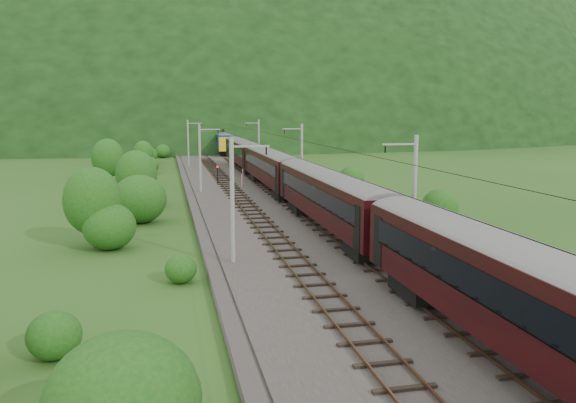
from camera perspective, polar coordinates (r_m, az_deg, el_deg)
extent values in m
plane|color=#244917|center=(37.72, 3.87, -6.03)|extent=(600.00, 600.00, 0.00)
cube|color=#38332D|center=(47.09, 0.46, -2.73)|extent=(14.00, 220.00, 0.30)
cube|color=brown|center=(46.44, -3.29, -2.48)|extent=(0.08, 220.00, 0.15)
cube|color=brown|center=(46.68, -1.55, -2.41)|extent=(0.08, 220.00, 0.15)
cube|color=black|center=(46.58, -2.42, -2.61)|extent=(2.40, 220.00, 0.12)
cube|color=brown|center=(47.42, 2.45, -2.23)|extent=(0.08, 220.00, 0.15)
cube|color=brown|center=(47.80, 4.11, -2.15)|extent=(0.08, 220.00, 0.15)
cube|color=black|center=(47.63, 3.28, -2.35)|extent=(2.40, 220.00, 0.12)
cylinder|color=gray|center=(35.59, -5.68, 0.11)|extent=(0.28, 0.28, 8.00)
cube|color=gray|center=(35.37, -3.83, 5.62)|extent=(2.40, 0.12, 0.12)
cylinder|color=black|center=(35.55, -2.22, 5.17)|extent=(0.10, 0.10, 0.50)
cylinder|color=gray|center=(67.26, -8.93, 4.34)|extent=(0.28, 0.28, 8.00)
cube|color=gray|center=(67.15, -7.97, 7.27)|extent=(2.40, 0.12, 0.12)
cylinder|color=black|center=(67.24, -7.11, 7.03)|extent=(0.10, 0.10, 0.50)
cylinder|color=gray|center=(99.14, -10.10, 5.86)|extent=(0.28, 0.28, 8.00)
cube|color=gray|center=(99.07, -9.46, 7.85)|extent=(2.40, 0.12, 0.12)
cylinder|color=black|center=(99.13, -8.87, 7.69)|extent=(0.10, 0.10, 0.50)
cylinder|color=gray|center=(131.09, -10.71, 6.64)|extent=(0.28, 0.28, 8.00)
cube|color=gray|center=(131.03, -10.22, 8.14)|extent=(2.40, 0.12, 0.12)
cylinder|color=black|center=(131.08, -9.78, 8.02)|extent=(0.10, 0.10, 0.50)
cylinder|color=gray|center=(163.05, -11.08, 7.11)|extent=(0.28, 0.28, 8.00)
cube|color=gray|center=(163.00, -10.69, 8.32)|extent=(2.40, 0.12, 0.12)
cylinder|color=black|center=(163.04, -10.33, 8.22)|extent=(0.10, 0.10, 0.50)
cylinder|color=gray|center=(39.01, 12.72, 0.73)|extent=(0.28, 0.28, 8.00)
cube|color=gray|center=(38.17, 11.26, 5.73)|extent=(2.40, 0.12, 0.12)
cylinder|color=black|center=(37.80, 9.85, 5.28)|extent=(0.10, 0.10, 0.50)
cylinder|color=gray|center=(69.13, 1.41, 4.58)|extent=(0.28, 0.28, 8.00)
cube|color=gray|center=(68.66, 0.44, 7.40)|extent=(2.40, 0.12, 0.12)
cylinder|color=black|center=(68.46, -0.38, 7.14)|extent=(0.10, 0.10, 0.50)
cylinder|color=gray|center=(100.42, -2.98, 6.03)|extent=(0.28, 0.28, 8.00)
cube|color=gray|center=(100.10, -3.68, 7.96)|extent=(2.40, 0.12, 0.12)
cylinder|color=black|center=(99.96, -4.25, 7.78)|extent=(0.10, 0.10, 0.50)
cylinder|color=gray|center=(132.05, -5.29, 6.78)|extent=(0.28, 0.28, 8.00)
cube|color=gray|center=(131.81, -5.83, 8.24)|extent=(2.40, 0.12, 0.12)
cylinder|color=black|center=(131.70, -6.27, 8.11)|extent=(0.10, 0.10, 0.50)
cylinder|color=gray|center=(163.83, -6.70, 7.23)|extent=(0.28, 0.28, 8.00)
cube|color=gray|center=(163.63, -7.15, 8.41)|extent=(2.40, 0.12, 0.12)
cylinder|color=black|center=(163.55, -7.50, 8.30)|extent=(0.10, 0.10, 0.50)
cylinder|color=black|center=(45.68, -2.48, 5.70)|extent=(0.03, 198.00, 0.03)
cylinder|color=black|center=(46.74, 3.36, 5.77)|extent=(0.03, 198.00, 0.03)
ellipsoid|color=black|center=(295.25, -10.51, 7.18)|extent=(504.00, 360.00, 244.00)
cube|color=black|center=(22.36, 23.21, -9.12)|extent=(3.14, 23.82, 3.25)
cylinder|color=slate|center=(21.97, 23.45, -5.50)|extent=(3.14, 23.70, 3.14)
cube|color=black|center=(21.38, 19.77, -8.65)|extent=(0.05, 20.96, 1.25)
cube|color=black|center=(23.19, 26.50, -7.70)|extent=(0.05, 20.96, 1.25)
cube|color=black|center=(29.80, 13.54, -8.33)|extent=(2.38, 3.46, 0.97)
cube|color=black|center=(44.38, 4.33, 0.47)|extent=(3.14, 23.82, 3.25)
cylinder|color=slate|center=(44.18, 4.35, 2.34)|extent=(3.14, 23.70, 3.14)
cube|color=black|center=(43.89, 2.35, 0.90)|extent=(0.05, 20.96, 1.25)
cube|color=black|center=(44.80, 6.28, 1.02)|extent=(0.05, 20.96, 1.25)
cube|color=black|center=(37.04, 8.01, -4.70)|extent=(2.38, 3.46, 0.97)
cube|color=black|center=(52.65, 1.69, -0.45)|extent=(2.38, 3.46, 0.97)
cube|color=black|center=(68.37, -1.68, 3.58)|extent=(3.14, 23.82, 3.25)
cylinder|color=slate|center=(68.24, -1.69, 4.80)|extent=(3.14, 23.70, 3.14)
cube|color=black|center=(68.05, -3.00, 3.87)|extent=(0.05, 20.96, 1.25)
cube|color=black|center=(68.64, -0.38, 3.93)|extent=(0.05, 20.96, 1.25)
cube|color=black|center=(60.52, -0.20, 0.83)|extent=(2.38, 3.46, 0.97)
cube|color=black|center=(76.76, -2.84, 2.61)|extent=(2.38, 3.46, 0.97)
cube|color=black|center=(92.82, -4.56, 5.05)|extent=(3.14, 23.82, 3.25)
cylinder|color=slate|center=(92.72, -4.57, 5.95)|extent=(3.14, 23.70, 3.14)
cube|color=black|center=(92.58, -5.54, 5.27)|extent=(0.05, 20.96, 1.25)
cube|color=black|center=(93.02, -3.59, 5.31)|extent=(0.05, 20.96, 1.25)
cube|color=black|center=(84.78, -3.76, 3.23)|extent=(2.38, 3.46, 0.97)
cube|color=black|center=(101.22, -5.20, 4.19)|extent=(2.38, 3.46, 0.97)
cube|color=navy|center=(127.11, -6.73, 6.15)|extent=(3.14, 19.49, 3.25)
cylinder|color=slate|center=(127.04, -6.74, 6.81)|extent=(3.14, 19.39, 3.14)
cube|color=black|center=(126.94, -7.45, 6.31)|extent=(0.05, 17.15, 1.25)
cube|color=black|center=(127.26, -6.01, 6.34)|extent=(0.05, 17.15, 1.25)
cube|color=black|center=(120.47, -6.38, 4.98)|extent=(2.38, 3.46, 0.97)
cube|color=black|center=(134.02, -7.01, 5.40)|extent=(2.38, 3.46, 0.97)
cube|color=gold|center=(136.61, -7.13, 6.26)|extent=(3.20, 0.50, 2.92)
cube|color=gold|center=(117.65, -6.25, 5.81)|extent=(3.20, 0.50, 2.92)
cube|color=black|center=(130.00, -6.88, 7.19)|extent=(0.08, 1.60, 0.97)
cylinder|color=red|center=(71.96, -4.71, 2.17)|extent=(0.17, 0.17, 1.57)
cylinder|color=red|center=(78.96, -4.60, 2.78)|extent=(0.16, 0.16, 1.52)
cylinder|color=black|center=(73.87, -7.16, 2.59)|extent=(0.16, 0.16, 2.28)
sphere|color=red|center=(73.75, -7.17, 3.51)|extent=(0.27, 0.27, 0.27)
ellipsoid|color=#164E14|center=(17.04, -16.42, -19.07)|extent=(4.35, 4.35, 3.91)
ellipsoid|color=#164E14|center=(25.03, -22.66, -12.45)|extent=(2.17, 2.17, 1.96)
ellipsoid|color=#164E14|center=(33.31, -10.83, -6.76)|extent=(1.86, 1.86, 1.67)
ellipsoid|color=#164E14|center=(42.25, -17.69, -2.42)|extent=(3.78, 3.78, 3.40)
ellipsoid|color=#164E14|center=(51.41, -14.86, 0.25)|extent=(4.79, 4.79, 4.31)
ellipsoid|color=#164E14|center=(61.02, -15.32, 1.48)|extent=(4.48, 4.48, 4.03)
ellipsoid|color=#164E14|center=(72.28, -15.73, 2.08)|extent=(2.97, 2.97, 2.67)
ellipsoid|color=#164E14|center=(79.91, -14.38, 2.67)|extent=(2.58, 2.58, 2.33)
ellipsoid|color=#164E14|center=(91.50, -13.88, 3.59)|extent=(2.93, 2.93, 2.63)
ellipsoid|color=#164E14|center=(102.41, -14.49, 4.47)|extent=(4.24, 4.24, 3.82)
ellipsoid|color=#164E14|center=(109.61, -14.04, 4.62)|extent=(3.53, 3.53, 3.18)
ellipsoid|color=#164E14|center=(121.24, -12.62, 5.02)|extent=(3.19, 3.19, 2.87)
ellipsoid|color=#164E14|center=(128.17, -13.54, 5.24)|extent=(3.35, 3.35, 3.02)
cylinder|color=black|center=(43.29, -19.11, -2.35)|extent=(0.24, 0.24, 3.21)
ellipsoid|color=#164E14|center=(42.98, -19.24, 0.06)|extent=(4.13, 4.13, 4.96)
cylinder|color=black|center=(59.45, -15.08, 0.90)|extent=(0.24, 0.24, 3.23)
ellipsoid|color=#164E14|center=(59.22, -15.15, 2.66)|extent=(4.15, 4.15, 4.98)
cylinder|color=black|center=(79.35, -17.76, 2.85)|extent=(0.24, 0.24, 3.37)
ellipsoid|color=#164E14|center=(79.17, -17.83, 4.24)|extent=(4.33, 4.33, 5.20)
cylinder|color=black|center=(98.24, -14.46, 3.94)|extent=(0.24, 0.24, 2.64)
ellipsoid|color=#164E14|center=(98.12, -14.50, 4.81)|extent=(3.39, 3.39, 4.07)
ellipsoid|color=#164E14|center=(37.45, 20.97, -5.44)|extent=(1.84, 1.84, 1.65)
ellipsoid|color=#164E14|center=(50.84, 15.15, -0.70)|extent=(3.17, 3.17, 2.86)
ellipsoid|color=#164E14|center=(69.17, 6.42, 2.14)|extent=(3.18, 3.18, 2.86)
ellipsoid|color=#164E14|center=(80.78, 1.98, 3.00)|extent=(2.52, 2.52, 2.26)
ellipsoid|color=#164E14|center=(102.39, -0.25, 4.11)|extent=(1.65, 1.65, 1.48)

